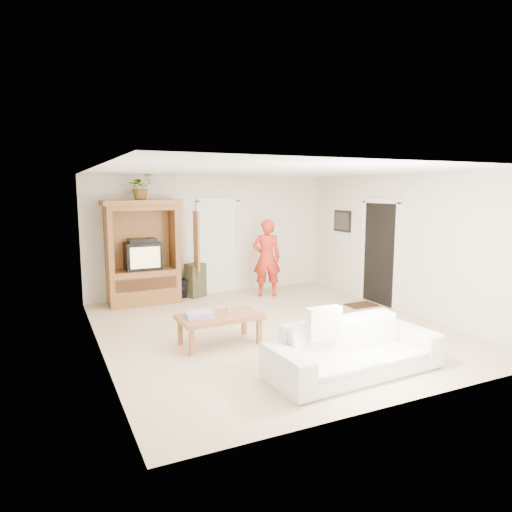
{
  "coord_description": "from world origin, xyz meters",
  "views": [
    {
      "loc": [
        -3.43,
        -6.54,
        2.31
      ],
      "look_at": [
        -0.04,
        0.6,
        1.15
      ],
      "focal_mm": 32.0,
      "sensor_mm": 36.0,
      "label": 1
    }
  ],
  "objects_px": {
    "man": "(267,258)",
    "armoire": "(144,259)",
    "coffee_table": "(220,319)",
    "sofa": "(354,348)"
  },
  "relations": [
    {
      "from": "armoire",
      "to": "coffee_table",
      "type": "distance_m",
      "value": 3.1
    },
    {
      "from": "armoire",
      "to": "man",
      "type": "height_order",
      "value": "armoire"
    },
    {
      "from": "sofa",
      "to": "coffee_table",
      "type": "height_order",
      "value": "sofa"
    },
    {
      "from": "armoire",
      "to": "coffee_table",
      "type": "xyz_separation_m",
      "value": [
        0.48,
        -3.02,
        -0.51
      ]
    },
    {
      "from": "armoire",
      "to": "sofa",
      "type": "relative_size",
      "value": 0.93
    },
    {
      "from": "coffee_table",
      "to": "sofa",
      "type": "bearing_deg",
      "value": -59.31
    },
    {
      "from": "coffee_table",
      "to": "armoire",
      "type": "bearing_deg",
      "value": 96.56
    },
    {
      "from": "man",
      "to": "coffee_table",
      "type": "bearing_deg",
      "value": 71.18
    },
    {
      "from": "sofa",
      "to": "coffee_table",
      "type": "relative_size",
      "value": 1.81
    },
    {
      "from": "man",
      "to": "armoire",
      "type": "bearing_deg",
      "value": 9.15
    }
  ]
}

